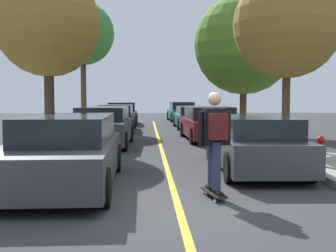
{
  "coord_description": "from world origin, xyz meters",
  "views": [
    {
      "loc": [
        -0.5,
        -6.88,
        1.74
      ],
      "look_at": [
        0.2,
        6.96,
        0.8
      ],
      "focal_mm": 45.85,
      "sensor_mm": 36.0,
      "label": 1
    }
  ],
  "objects_px": {
    "parked_car_right_farthest": "(181,112)",
    "street_tree_right_near": "(244,45)",
    "parked_car_right_near": "(209,124)",
    "parked_car_right_far": "(192,117)",
    "skateboarder": "(215,136)",
    "parked_car_right_nearest": "(253,143)",
    "parked_car_left_far": "(116,118)",
    "parked_car_left_nearest": "(67,151)",
    "parked_car_left_near": "(103,127)",
    "fire_hydrant": "(320,151)",
    "street_tree_right_nearest": "(287,24)",
    "street_tree_left_nearest": "(48,25)",
    "skateboard": "(214,193)",
    "parked_car_left_farthest": "(122,114)",
    "street_tree_left_near": "(83,34)"
  },
  "relations": [
    {
      "from": "parked_car_right_farthest",
      "to": "street_tree_right_near",
      "type": "height_order",
      "value": "street_tree_right_near"
    },
    {
      "from": "parked_car_right_near",
      "to": "parked_car_right_far",
      "type": "relative_size",
      "value": 1.04
    },
    {
      "from": "parked_car_right_near",
      "to": "skateboarder",
      "type": "height_order",
      "value": "skateboarder"
    },
    {
      "from": "parked_car_right_nearest",
      "to": "parked_car_left_far",
      "type": "bearing_deg",
      "value": 108.85
    },
    {
      "from": "parked_car_left_nearest",
      "to": "skateboarder",
      "type": "height_order",
      "value": "skateboarder"
    },
    {
      "from": "parked_car_left_near",
      "to": "parked_car_left_nearest",
      "type": "bearing_deg",
      "value": -90.01
    },
    {
      "from": "fire_hydrant",
      "to": "parked_car_right_near",
      "type": "bearing_deg",
      "value": 101.23
    },
    {
      "from": "parked_car_left_nearest",
      "to": "street_tree_right_near",
      "type": "height_order",
      "value": "street_tree_right_near"
    },
    {
      "from": "parked_car_left_near",
      "to": "street_tree_right_nearest",
      "type": "relative_size",
      "value": 0.81
    },
    {
      "from": "parked_car_left_nearest",
      "to": "street_tree_left_nearest",
      "type": "height_order",
      "value": "street_tree_left_nearest"
    },
    {
      "from": "street_tree_right_near",
      "to": "skateboard",
      "type": "distance_m",
      "value": 13.27
    },
    {
      "from": "parked_car_right_far",
      "to": "parked_car_left_farthest",
      "type": "bearing_deg",
      "value": 138.32
    },
    {
      "from": "parked_car_left_farthest",
      "to": "street_tree_left_nearest",
      "type": "relative_size",
      "value": 0.78
    },
    {
      "from": "parked_car_left_farthest",
      "to": "street_tree_left_near",
      "type": "bearing_deg",
      "value": -117.04
    },
    {
      "from": "street_tree_right_nearest",
      "to": "street_tree_left_near",
      "type": "bearing_deg",
      "value": 127.31
    },
    {
      "from": "parked_car_right_far",
      "to": "street_tree_right_near",
      "type": "xyz_separation_m",
      "value": [
        1.89,
        -4.37,
        3.48
      ]
    },
    {
      "from": "skateboarder",
      "to": "street_tree_right_near",
      "type": "bearing_deg",
      "value": 75.05
    },
    {
      "from": "parked_car_left_far",
      "to": "fire_hydrant",
      "type": "bearing_deg",
      "value": -65.53
    },
    {
      "from": "skateboard",
      "to": "skateboarder",
      "type": "height_order",
      "value": "skateboarder"
    },
    {
      "from": "parked_car_left_farthest",
      "to": "parked_car_right_near",
      "type": "bearing_deg",
      "value": -68.22
    },
    {
      "from": "parked_car_right_nearest",
      "to": "street_tree_left_near",
      "type": "xyz_separation_m",
      "value": [
        -5.98,
        13.76,
        4.52
      ]
    },
    {
      "from": "parked_car_left_far",
      "to": "street_tree_left_near",
      "type": "height_order",
      "value": "street_tree_left_near"
    },
    {
      "from": "parked_car_left_farthest",
      "to": "skateboard",
      "type": "relative_size",
      "value": 5.4
    },
    {
      "from": "parked_car_left_far",
      "to": "parked_car_right_farthest",
      "type": "height_order",
      "value": "parked_car_right_farthest"
    },
    {
      "from": "parked_car_left_nearest",
      "to": "parked_car_right_farthest",
      "type": "bearing_deg",
      "value": 79.78
    },
    {
      "from": "parked_car_left_far",
      "to": "street_tree_left_near",
      "type": "distance_m",
      "value": 5.2
    },
    {
      "from": "parked_car_right_nearest",
      "to": "parked_car_left_near",
      "type": "bearing_deg",
      "value": 127.42
    },
    {
      "from": "parked_car_left_near",
      "to": "parked_car_right_near",
      "type": "bearing_deg",
      "value": 25.02
    },
    {
      "from": "parked_car_left_nearest",
      "to": "parked_car_left_far",
      "type": "bearing_deg",
      "value": 90.0
    },
    {
      "from": "parked_car_left_farthest",
      "to": "skateboarder",
      "type": "height_order",
      "value": "skateboarder"
    },
    {
      "from": "parked_car_left_farthest",
      "to": "parked_car_right_far",
      "type": "distance_m",
      "value": 5.47
    },
    {
      "from": "skateboard",
      "to": "street_tree_left_near",
      "type": "bearing_deg",
      "value": 105.57
    },
    {
      "from": "parked_car_left_farthest",
      "to": "street_tree_left_nearest",
      "type": "xyz_separation_m",
      "value": [
        -1.89,
        -12.07,
        3.59
      ]
    },
    {
      "from": "parked_car_right_far",
      "to": "parked_car_left_nearest",
      "type": "bearing_deg",
      "value": -104.8
    },
    {
      "from": "street_tree_right_nearest",
      "to": "street_tree_right_near",
      "type": "relative_size",
      "value": 0.9
    },
    {
      "from": "parked_car_right_far",
      "to": "parked_car_right_farthest",
      "type": "bearing_deg",
      "value": 89.99
    },
    {
      "from": "parked_car_right_nearest",
      "to": "parked_car_right_near",
      "type": "distance_m",
      "value": 7.24
    },
    {
      "from": "street_tree_left_nearest",
      "to": "street_tree_right_nearest",
      "type": "bearing_deg",
      "value": -14.06
    },
    {
      "from": "parked_car_right_nearest",
      "to": "street_tree_left_near",
      "type": "relative_size",
      "value": 0.69
    },
    {
      "from": "parked_car_left_far",
      "to": "parked_car_left_farthest",
      "type": "height_order",
      "value": "parked_car_left_farthest"
    },
    {
      "from": "parked_car_right_nearest",
      "to": "parked_car_right_far",
      "type": "height_order",
      "value": "parked_car_right_nearest"
    },
    {
      "from": "parked_car_right_far",
      "to": "street_tree_right_nearest",
      "type": "bearing_deg",
      "value": -79.69
    },
    {
      "from": "parked_car_left_far",
      "to": "street_tree_left_near",
      "type": "xyz_separation_m",
      "value": [
        -1.89,
        1.79,
        4.49
      ]
    },
    {
      "from": "parked_car_right_near",
      "to": "parked_car_right_farthest",
      "type": "distance_m",
      "value": 13.8
    },
    {
      "from": "parked_car_right_far",
      "to": "street_tree_left_nearest",
      "type": "relative_size",
      "value": 0.75
    },
    {
      "from": "parked_car_left_near",
      "to": "parked_car_right_far",
      "type": "height_order",
      "value": "parked_car_left_near"
    },
    {
      "from": "street_tree_right_near",
      "to": "skateboarder",
      "type": "xyz_separation_m",
      "value": [
        -3.27,
        -12.25,
        -3.03
      ]
    },
    {
      "from": "parked_car_right_nearest",
      "to": "parked_car_right_far",
      "type": "distance_m",
      "value": 13.83
    },
    {
      "from": "skateboarder",
      "to": "street_tree_left_nearest",
      "type": "bearing_deg",
      "value": 119.38
    },
    {
      "from": "parked_car_left_near",
      "to": "parked_car_right_nearest",
      "type": "xyz_separation_m",
      "value": [
        4.08,
        -5.34,
        -0.05
      ]
    }
  ]
}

